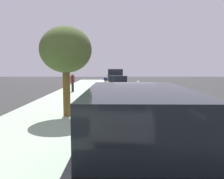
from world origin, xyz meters
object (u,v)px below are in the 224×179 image
Objects in this scene: parked_pickup_tan_nearest at (115,77)px; street_tree_near_cyclist at (66,50)px; bicycle_at_curb at (109,101)px; parked_sedan_silver_second at (118,84)px; pedestrian_on_phone at (73,81)px; parked_suv_black_mid at (138,146)px; cyclist_with_backpack at (105,88)px.

street_tree_near_cyclist is (2.27, 18.65, 2.11)m from parked_pickup_tan_nearest.
street_tree_near_cyclist reaches higher than bicycle_at_curb.
pedestrian_on_phone reaches higher than parked_sedan_silver_second.
parked_pickup_tan_nearest is at bearing -89.63° from parked_suv_black_mid.
street_tree_near_cyclist is (1.59, 3.50, 1.97)m from cyclist_with_backpack.
street_tree_near_cyclist reaches higher than cyclist_with_backpack.
cyclist_with_backpack is at bearing 115.35° from pedestrian_on_phone.
parked_sedan_silver_second is 6.46m from cyclist_with_backpack.
bicycle_at_curb is 7.52m from pedestrian_on_phone.
bicycle_at_curb is at bearing -120.71° from street_tree_near_cyclist.
parked_suv_black_mid is at bearing 90.37° from parked_pickup_tan_nearest.
cyclist_with_backpack is (0.21, -0.47, 0.65)m from bicycle_at_curb.
bicycle_at_curb is at bearing -86.13° from parked_suv_black_mid.
street_tree_near_cyclist reaches higher than parked_pickup_tan_nearest.
bicycle_at_curb is (0.65, 6.87, -0.36)m from parked_sedan_silver_second.
parked_pickup_tan_nearest reaches higher than pedestrian_on_phone.
pedestrian_on_phone is at bearing -64.74° from bicycle_at_curb.
parked_sedan_silver_second is at bearing -178.55° from pedestrian_on_phone.
cyclist_with_backpack is at bearing -65.91° from bicycle_at_curb.
bicycle_at_curb is at bearing 84.62° from parked_sedan_silver_second.
parked_sedan_silver_second is 16.22m from parked_suv_black_mid.
pedestrian_on_phone is (1.40, -9.80, -1.98)m from street_tree_near_cyclist.
bicycle_at_curb is at bearing 115.26° from pedestrian_on_phone.
parked_suv_black_mid is at bearing 111.06° from street_tree_near_cyclist.
cyclist_with_backpack is 4.32m from street_tree_near_cyclist.
cyclist_with_backpack is (0.86, 6.40, 0.29)m from parked_sedan_silver_second.
bicycle_at_curb is at bearing 88.27° from parked_pickup_tan_nearest.
parked_suv_black_mid reaches higher than parked_sedan_silver_second.
parked_pickup_tan_nearest is 3.91× the size of bicycle_at_curb.
pedestrian_on_phone reaches higher than bicycle_at_curb.
parked_suv_black_mid is 1.22× the size of street_tree_near_cyclist.
street_tree_near_cyclist is at bearing -68.94° from parked_suv_black_mid.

